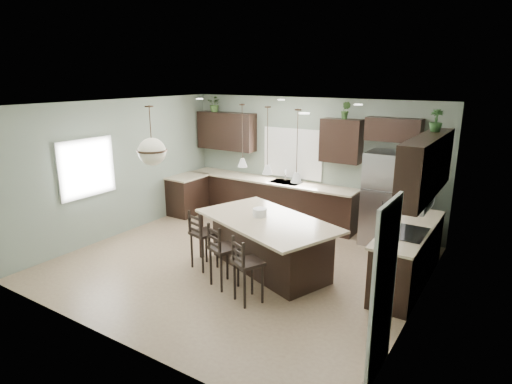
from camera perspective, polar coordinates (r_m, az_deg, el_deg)
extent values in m
plane|color=#9E8466|center=(7.78, -2.24, -9.47)|extent=(6.00, 6.00, 0.00)
cube|color=white|center=(4.91, 16.62, -12.52)|extent=(0.04, 0.82, 2.04)
cube|color=white|center=(9.76, 4.94, 5.17)|extent=(1.35, 0.02, 1.00)
cube|color=white|center=(8.79, -21.69, 3.01)|extent=(0.02, 1.10, 1.00)
cube|color=black|center=(10.46, -9.11, -0.46)|extent=(0.60, 0.90, 0.90)
cube|color=beige|center=(10.34, -9.14, 2.03)|extent=(0.66, 0.96, 0.04)
cube|color=black|center=(9.99, 1.75, -1.04)|extent=(4.20, 0.60, 0.90)
cube|color=beige|center=(9.85, 1.71, 1.56)|extent=(4.20, 0.66, 0.04)
cube|color=gray|center=(9.63, 4.01, 1.30)|extent=(0.70, 0.45, 0.01)
cylinder|color=silver|center=(9.57, 3.94, 2.11)|extent=(0.02, 0.02, 0.28)
cube|color=black|center=(10.50, -3.97, 8.11)|extent=(1.55, 0.34, 0.90)
cube|color=black|center=(9.07, 11.30, 6.71)|extent=(0.85, 0.34, 0.90)
cube|color=black|center=(8.71, 17.89, 7.92)|extent=(1.05, 0.34, 0.45)
cube|color=black|center=(7.35, 19.64, -8.10)|extent=(0.60, 2.35, 0.90)
cube|color=beige|center=(7.19, 19.82, -4.63)|extent=(0.66, 2.35, 0.04)
cube|color=black|center=(6.93, 19.31, -5.11)|extent=(0.58, 0.75, 0.02)
cube|color=gray|center=(7.17, 16.73, -8.45)|extent=(0.01, 0.72, 0.60)
cube|color=black|center=(6.89, 21.79, 3.26)|extent=(0.34, 2.35, 0.90)
cube|color=gray|center=(6.73, 20.58, -0.40)|extent=(0.40, 0.75, 0.40)
cube|color=#96969E|center=(8.73, 17.24, -0.91)|extent=(0.90, 0.74, 1.85)
cube|color=black|center=(7.34, 1.45, -7.08)|extent=(2.77, 2.15, 0.92)
cylinder|color=silver|center=(7.31, 0.50, -2.74)|extent=(0.24, 0.24, 0.14)
cube|color=black|center=(7.46, -6.94, -6.29)|extent=(0.47, 0.47, 1.06)
cube|color=black|center=(6.81, -4.27, -8.39)|extent=(0.50, 0.50, 1.06)
cube|color=black|center=(6.35, -1.01, -10.32)|extent=(0.51, 0.51, 1.03)
imported|color=#385826|center=(10.60, -5.50, 11.61)|extent=(0.35, 0.31, 0.38)
imported|color=#2C4C21|center=(8.95, 11.86, 10.62)|extent=(0.21, 0.17, 0.35)
imported|color=#24481F|center=(7.34, 22.89, 8.78)|extent=(0.22, 0.22, 0.35)
plane|color=slate|center=(9.63, 7.07, 4.06)|extent=(6.00, 0.00, 6.00)
plane|color=slate|center=(5.39, -19.40, -5.76)|extent=(6.00, 0.00, 6.00)
plane|color=slate|center=(9.31, -17.70, 3.06)|extent=(0.00, 5.50, 5.50)
plane|color=slate|center=(6.16, 21.22, -3.32)|extent=(0.00, 5.50, 5.50)
plane|color=white|center=(7.08, -2.48, 11.58)|extent=(6.00, 6.00, 0.00)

